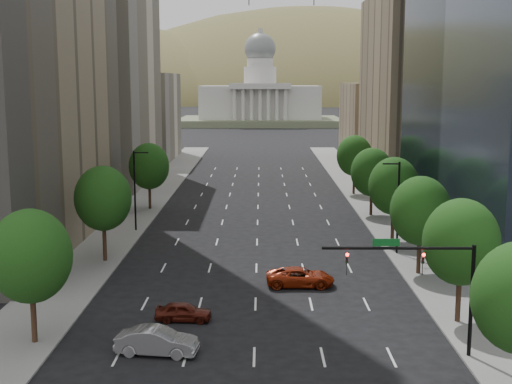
{
  "coord_description": "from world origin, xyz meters",
  "views": [
    {
      "loc": [
        0.4,
        -9.59,
        16.61
      ],
      "look_at": [
        0.01,
        43.24,
        8.0
      ],
      "focal_mm": 48.28,
      "sensor_mm": 36.0,
      "label": 1
    }
  ],
  "objects_px": {
    "capitol": "(260,102)",
    "traffic_signal": "(431,275)",
    "car_silver": "(157,341)",
    "car_red_far": "(300,277)",
    "car_maroon": "(183,312)"
  },
  "relations": [
    {
      "from": "capitol",
      "to": "traffic_signal",
      "type": "bearing_deg",
      "value": -87.26
    },
    {
      "from": "traffic_signal",
      "to": "car_silver",
      "type": "bearing_deg",
      "value": 178.63
    },
    {
      "from": "car_maroon",
      "to": "car_silver",
      "type": "relative_size",
      "value": 0.78
    },
    {
      "from": "traffic_signal",
      "to": "car_silver",
      "type": "height_order",
      "value": "traffic_signal"
    },
    {
      "from": "car_red_far",
      "to": "car_silver",
      "type": "bearing_deg",
      "value": 145.73
    },
    {
      "from": "car_maroon",
      "to": "capitol",
      "type": "bearing_deg",
      "value": 0.95
    },
    {
      "from": "traffic_signal",
      "to": "car_silver",
      "type": "distance_m",
      "value": 17.05
    },
    {
      "from": "traffic_signal",
      "to": "car_red_far",
      "type": "height_order",
      "value": "traffic_signal"
    },
    {
      "from": "traffic_signal",
      "to": "car_red_far",
      "type": "bearing_deg",
      "value": 115.41
    },
    {
      "from": "car_red_far",
      "to": "traffic_signal",
      "type": "bearing_deg",
      "value": -154.83
    },
    {
      "from": "car_maroon",
      "to": "car_red_far",
      "type": "relative_size",
      "value": 0.71
    },
    {
      "from": "capitol",
      "to": "car_silver",
      "type": "xyz_separation_m",
      "value": [
        -5.95,
        -219.32,
        -7.75
      ]
    },
    {
      "from": "capitol",
      "to": "car_maroon",
      "type": "distance_m",
      "value": 213.61
    },
    {
      "from": "traffic_signal",
      "to": "car_red_far",
      "type": "distance_m",
      "value": 16.71
    },
    {
      "from": "car_silver",
      "to": "traffic_signal",
      "type": "bearing_deg",
      "value": -84.08
    }
  ]
}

